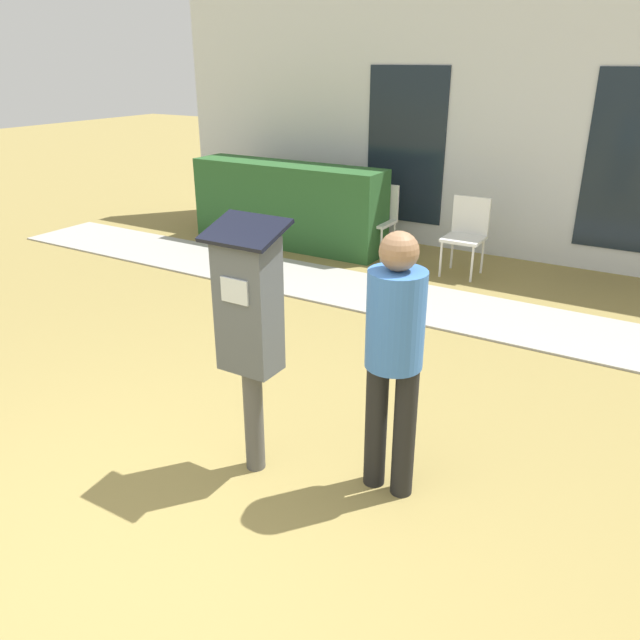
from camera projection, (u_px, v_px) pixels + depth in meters
The scene contains 8 objects.
ground_plane at pixel (156, 558), 3.23m from camera, with size 40.00×40.00×0.00m, color olive.
sidewalk at pixel (441, 307), 6.44m from camera, with size 12.00×1.10×0.02m.
building_facade at pixel (517, 128), 7.59m from camera, with size 10.00×0.26×3.20m.
parking_meter at pixel (249, 318), 3.55m from camera, with size 0.44×0.31×1.59m.
person_standing at pixel (394, 348), 3.40m from camera, with size 0.32×0.32×1.58m.
outdoor_chair_left at pixel (378, 214), 8.01m from camera, with size 0.44×0.44×0.90m.
outdoor_chair_middle at pixel (467, 230), 7.29m from camera, with size 0.44×0.44×0.90m.
hedge_row at pixel (288, 205), 8.41m from camera, with size 2.74×0.60×1.10m.
Camera 1 is at (2.02, -1.70, 2.39)m, focal length 35.00 mm.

